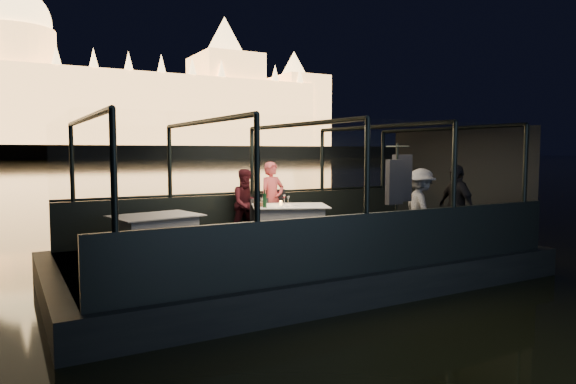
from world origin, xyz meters
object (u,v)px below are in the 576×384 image
chair_port_right (280,216)px  person_man_maroon (247,203)px  passenger_dark (456,204)px  wine_bottle (265,200)px  dining_table_central (290,225)px  dining_table_aft (156,236)px  coat_stand (396,205)px  passenger_stripe (421,203)px  person_woman_coral (272,202)px  chair_port_left (263,219)px

chair_port_right → person_man_maroon: bearing=157.6°
person_man_maroon → passenger_dark: bearing=-44.8°
wine_bottle → dining_table_central: bearing=9.9°
dining_table_aft → coat_stand: coat_stand is taller
dining_table_central → passenger_stripe: 2.53m
dining_table_central → wine_bottle: (-0.60, -0.11, 0.53)m
person_man_maroon → passenger_stripe: size_ratio=0.97×
dining_table_aft → passenger_dark: 5.44m
coat_stand → passenger_dark: size_ratio=1.24×
person_woman_coral → chair_port_left: bearing=-143.8°
person_man_maroon → passenger_dark: 4.13m
dining_table_aft → wine_bottle: (2.04, -0.04, 0.53)m
chair_port_right → person_woman_coral: size_ratio=0.62×
person_man_maroon → chair_port_right: bearing=-16.1°
dining_table_central → chair_port_left: (-0.32, 0.52, 0.06)m
passenger_stripe → wine_bottle: bearing=79.6°
passenger_dark → coat_stand: bearing=-81.4°
chair_port_left → wine_bottle: 0.83m
person_woman_coral → passenger_dark: passenger_dark is taller
passenger_stripe → person_man_maroon: bearing=62.8°
dining_table_aft → passenger_dark: (5.09, -1.86, 0.47)m
passenger_dark → wine_bottle: passenger_dark is taller
chair_port_right → passenger_stripe: (1.72, -2.37, 0.40)m
passenger_stripe → passenger_dark: bearing=-104.6°
passenger_dark → chair_port_right: bearing=-131.4°
dining_table_aft → chair_port_left: chair_port_left is taller
dining_table_central → person_man_maroon: bearing=115.3°
chair_port_left → coat_stand: coat_stand is taller
passenger_stripe → wine_bottle: passenger_stripe is taller
chair_port_right → passenger_stripe: passenger_stripe is taller
chair_port_left → wine_bottle: wine_bottle is taller
wine_bottle → passenger_dark: bearing=-30.8°
coat_stand → person_woman_coral: (-0.94, 2.84, -0.15)m
person_woman_coral → passenger_dark: 3.70m
chair_port_right → person_man_maroon: person_man_maroon is taller
dining_table_central → dining_table_aft: 2.64m
coat_stand → chair_port_left: bearing=119.1°
chair_port_left → passenger_stripe: passenger_stripe is taller
passenger_stripe → chair_port_left: bearing=66.8°
chair_port_right → coat_stand: (0.82, -2.71, 0.45)m
passenger_stripe → wine_bottle: size_ratio=4.51×
passenger_stripe → dining_table_aft: bearing=91.5°
person_woman_coral → wine_bottle: (-0.69, -1.03, 0.17)m
chair_port_left → person_man_maroon: person_man_maroon is taller
dining_table_central → passenger_dark: size_ratio=0.92×
chair_port_right → chair_port_left: bearing=-159.1°
chair_port_left → wine_bottle: (-0.28, -0.63, 0.47)m
chair_port_right → person_man_maroon: size_ratio=0.68×
chair_port_right → wine_bottle: bearing=-138.1°
chair_port_left → person_woman_coral: bearing=46.6°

